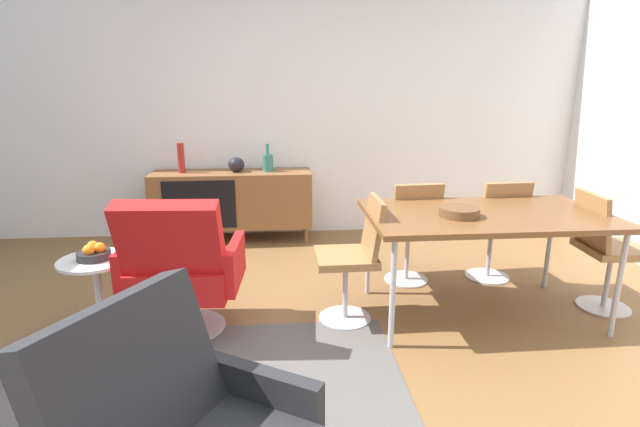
{
  "coord_description": "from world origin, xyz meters",
  "views": [
    {
      "loc": [
        -0.08,
        -2.45,
        1.56
      ],
      "look_at": [
        0.16,
        0.29,
        0.81
      ],
      "focal_mm": 26.44,
      "sensor_mm": 36.0,
      "label": 1
    }
  ],
  "objects": [
    {
      "name": "ground_plane",
      "position": [
        0.0,
        0.0,
        0.0
      ],
      "size": [
        8.32,
        8.32,
        0.0
      ],
      "primitive_type": "plane",
      "color": "brown"
    },
    {
      "name": "wall_back",
      "position": [
        0.0,
        2.6,
        1.4
      ],
      "size": [
        6.8,
        0.12,
        2.8
      ],
      "primitive_type": "cube",
      "color": "white",
      "rests_on": "ground_plane"
    },
    {
      "name": "sideboard",
      "position": [
        -0.56,
        2.3,
        0.44
      ],
      "size": [
        1.6,
        0.45,
        0.72
      ],
      "color": "brown",
      "rests_on": "ground_plane"
    },
    {
      "name": "vase_cobalt",
      "position": [
        -0.51,
        2.3,
        0.79
      ],
      "size": [
        0.16,
        0.16,
        0.15
      ],
      "color": "black",
      "rests_on": "sideboard"
    },
    {
      "name": "vase_sculptural_dark",
      "position": [
        -1.04,
        2.3,
        0.87
      ],
      "size": [
        0.07,
        0.07,
        0.3
      ],
      "color": "maroon",
      "rests_on": "sideboard"
    },
    {
      "name": "vase_ceramic_small",
      "position": [
        -0.19,
        2.3,
        0.82
      ],
      "size": [
        0.11,
        0.11,
        0.28
      ],
      "color": "#337266",
      "rests_on": "sideboard"
    },
    {
      "name": "dining_table",
      "position": [
        1.3,
        0.49,
        0.7
      ],
      "size": [
        1.6,
        0.9,
        0.74
      ],
      "color": "brown",
      "rests_on": "ground_plane"
    },
    {
      "name": "wooden_bowl_on_table",
      "position": [
        1.08,
        0.41,
        0.77
      ],
      "size": [
        0.26,
        0.26,
        0.06
      ],
      "primitive_type": "cylinder",
      "color": "brown",
      "rests_on": "dining_table"
    },
    {
      "name": "dining_chair_near_window",
      "position": [
        0.41,
        0.49,
        0.47
      ],
      "size": [
        0.43,
        0.4,
        0.86
      ],
      "color": "#9E7042",
      "rests_on": "ground_plane"
    },
    {
      "name": "dining_chair_back_right",
      "position": [
        1.65,
        1.05,
        0.47
      ],
      "size": [
        0.42,
        0.44,
        0.86
      ],
      "color": "#9E7042",
      "rests_on": "ground_plane"
    },
    {
      "name": "dining_chair_back_left",
      "position": [
        0.96,
        1.05,
        0.47
      ],
      "size": [
        0.42,
        0.45,
        0.86
      ],
      "color": "#9E7042",
      "rests_on": "ground_plane"
    },
    {
      "name": "dining_chair_far_end",
      "position": [
        2.19,
        0.49,
        0.47
      ],
      "size": [
        0.45,
        0.42,
        0.86
      ],
      "color": "#9E7042",
      "rests_on": "ground_plane"
    },
    {
      "name": "lounge_chair_red",
      "position": [
        -0.71,
        0.38,
        0.47
      ],
      "size": [
        0.75,
        0.69,
        0.95
      ],
      "color": "red",
      "rests_on": "ground_plane"
    },
    {
      "name": "side_table_round",
      "position": [
        -1.24,
        0.41,
        0.32
      ],
      "size": [
        0.44,
        0.44,
        0.52
      ],
      "color": "white",
      "rests_on": "ground_plane"
    },
    {
      "name": "fruit_bowl",
      "position": [
        -1.24,
        0.41,
        0.56
      ],
      "size": [
        0.2,
        0.2,
        0.11
      ],
      "color": "#262628",
      "rests_on": "side_table_round"
    },
    {
      "name": "area_rug",
      "position": [
        -0.52,
        -0.41,
        0.0
      ],
      "size": [
        2.2,
        1.7,
        0.01
      ],
      "primitive_type": "cube",
      "color": "#595654",
      "rests_on": "ground_plane"
    }
  ]
}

